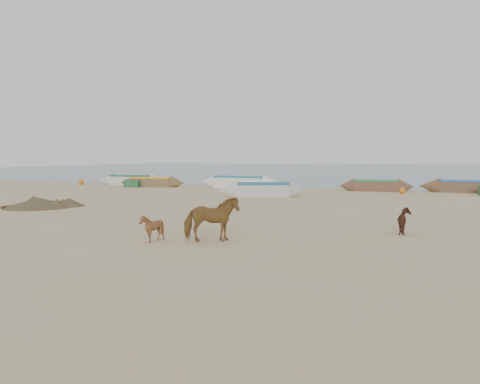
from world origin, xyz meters
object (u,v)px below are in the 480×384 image
at_px(calf_right, 406,221).
at_px(near_canoe, 262,190).
at_px(cow_adult, 211,219).
at_px(calf_front, 152,228).

height_order(calf_right, near_canoe, near_canoe).
bearing_deg(near_canoe, calf_right, -78.28).
bearing_deg(cow_adult, calf_front, 83.05).
xyz_separation_m(cow_adult, calf_right, (5.55, 3.51, -0.26)).
height_order(cow_adult, calf_right, cow_adult).
bearing_deg(near_canoe, calf_front, -109.03).
distance_m(calf_front, calf_right, 8.33).
relative_size(calf_front, calf_right, 0.99).
bearing_deg(cow_adult, calf_right, -86.26).
bearing_deg(calf_right, calf_front, 93.26).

